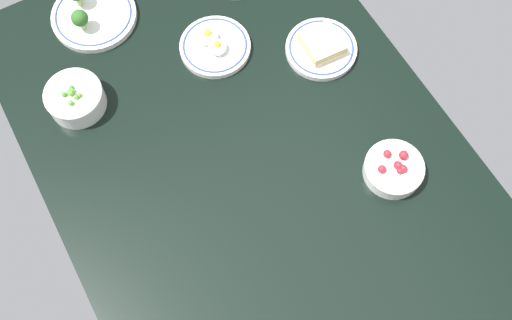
# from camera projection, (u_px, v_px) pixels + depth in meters

# --- Properties ---
(dining_table) EXTENTS (1.38, 0.91, 0.04)m
(dining_table) POSITION_uv_depth(u_px,v_px,m) (256.00, 167.00, 1.38)
(dining_table) COLOR black
(dining_table) RESTS_ON ground
(plate_eggs) EXTENTS (0.18, 0.18, 0.05)m
(plate_eggs) POSITION_uv_depth(u_px,v_px,m) (215.00, 45.00, 1.47)
(plate_eggs) COLOR white
(plate_eggs) RESTS_ON dining_table
(plate_broccoli) EXTENTS (0.21, 0.21, 0.08)m
(plate_broccoli) POSITION_uv_depth(u_px,v_px,m) (92.00, 14.00, 1.50)
(plate_broccoli) COLOR white
(plate_broccoli) RESTS_ON dining_table
(bowl_berries) EXTENTS (0.13, 0.13, 0.06)m
(bowl_berries) POSITION_uv_depth(u_px,v_px,m) (394.00, 169.00, 1.33)
(bowl_berries) COLOR white
(bowl_berries) RESTS_ON dining_table
(plate_sandwich) EXTENTS (0.18, 0.18, 0.05)m
(plate_sandwich) POSITION_uv_depth(u_px,v_px,m) (321.00, 47.00, 1.47)
(plate_sandwich) COLOR white
(plate_sandwich) RESTS_ON dining_table
(bowl_peas) EXTENTS (0.14, 0.14, 0.07)m
(bowl_peas) POSITION_uv_depth(u_px,v_px,m) (75.00, 98.00, 1.39)
(bowl_peas) COLOR white
(bowl_peas) RESTS_ON dining_table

